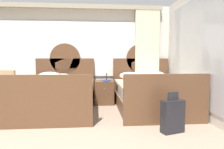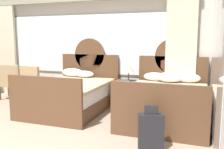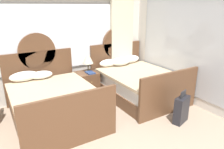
{
  "view_description": "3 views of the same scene",
  "coord_description": "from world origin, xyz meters",
  "px_view_note": "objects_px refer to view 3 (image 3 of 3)",
  "views": [
    {
      "loc": [
        1.06,
        -1.77,
        1.19
      ],
      "look_at": [
        1.4,
        2.42,
        0.85
      ],
      "focal_mm": 30.81,
      "sensor_mm": 36.0,
      "label": 1
    },
    {
      "loc": [
        2.9,
        -2.3,
        1.63
      ],
      "look_at": [
        1.27,
        2.35,
        0.91
      ],
      "focal_mm": 39.96,
      "sensor_mm": 36.0,
      "label": 2
    },
    {
      "loc": [
        -0.76,
        -1.22,
        2.19
      ],
      "look_at": [
        1.39,
        2.31,
        0.83
      ],
      "focal_mm": 33.48,
      "sensor_mm": 36.0,
      "label": 3
    }
  ],
  "objects_px": {
    "bed_near_mirror": "(137,82)",
    "book_on_nightstand": "(90,73)",
    "table_lamp_on_nightstand": "(88,58)",
    "nightstand_between_beds": "(87,84)",
    "bed_near_window": "(53,102)",
    "suitcase_on_floor": "(181,110)"
  },
  "relations": [
    {
      "from": "bed_near_mirror",
      "to": "book_on_nightstand",
      "type": "bearing_deg",
      "value": 150.93
    },
    {
      "from": "table_lamp_on_nightstand",
      "to": "bed_near_mirror",
      "type": "bearing_deg",
      "value": -35.7
    },
    {
      "from": "nightstand_between_beds",
      "to": "table_lamp_on_nightstand",
      "type": "height_order",
      "value": "table_lamp_on_nightstand"
    },
    {
      "from": "nightstand_between_beds",
      "to": "bed_near_mirror",
      "type": "bearing_deg",
      "value": -32.03
    },
    {
      "from": "nightstand_between_beds",
      "to": "book_on_nightstand",
      "type": "distance_m",
      "value": 0.34
    },
    {
      "from": "bed_near_window",
      "to": "suitcase_on_floor",
      "type": "distance_m",
      "value": 2.55
    },
    {
      "from": "bed_near_mirror",
      "to": "table_lamp_on_nightstand",
      "type": "relative_size",
      "value": 4.22
    },
    {
      "from": "bed_near_mirror",
      "to": "book_on_nightstand",
      "type": "height_order",
      "value": "bed_near_mirror"
    },
    {
      "from": "bed_near_window",
      "to": "book_on_nightstand",
      "type": "xyz_separation_m",
      "value": [
        1.11,
        0.58,
        0.27
      ]
    },
    {
      "from": "bed_near_window",
      "to": "table_lamp_on_nightstand",
      "type": "bearing_deg",
      "value": 32.66
    },
    {
      "from": "bed_near_window",
      "to": "nightstand_between_beds",
      "type": "height_order",
      "value": "bed_near_window"
    },
    {
      "from": "nightstand_between_beds",
      "to": "table_lamp_on_nightstand",
      "type": "xyz_separation_m",
      "value": [
        0.07,
        0.05,
        0.66
      ]
    },
    {
      "from": "table_lamp_on_nightstand",
      "to": "suitcase_on_floor",
      "type": "bearing_deg",
      "value": -66.4
    },
    {
      "from": "book_on_nightstand",
      "to": "suitcase_on_floor",
      "type": "bearing_deg",
      "value": -64.37
    },
    {
      "from": "bed_near_mirror",
      "to": "suitcase_on_floor",
      "type": "distance_m",
      "value": 1.48
    },
    {
      "from": "bed_near_window",
      "to": "bed_near_mirror",
      "type": "xyz_separation_m",
      "value": [
        2.13,
        0.01,
        0.01
      ]
    },
    {
      "from": "bed_near_window",
      "to": "bed_near_mirror",
      "type": "relative_size",
      "value": 1.0
    },
    {
      "from": "book_on_nightstand",
      "to": "bed_near_mirror",
      "type": "bearing_deg",
      "value": -29.07
    },
    {
      "from": "bed_near_mirror",
      "to": "nightstand_between_beds",
      "type": "xyz_separation_m",
      "value": [
        -1.06,
        0.66,
        -0.06
      ]
    },
    {
      "from": "nightstand_between_beds",
      "to": "table_lamp_on_nightstand",
      "type": "relative_size",
      "value": 1.22
    },
    {
      "from": "suitcase_on_floor",
      "to": "nightstand_between_beds",
      "type": "bearing_deg",
      "value": 115.6
    },
    {
      "from": "nightstand_between_beds",
      "to": "suitcase_on_floor",
      "type": "distance_m",
      "value": 2.37
    }
  ]
}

